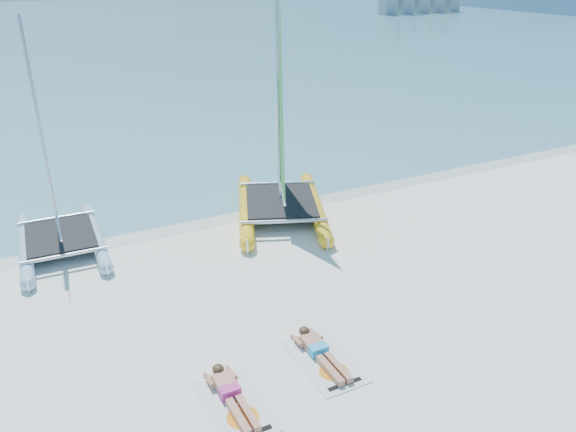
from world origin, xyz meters
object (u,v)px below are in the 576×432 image
(catamaran_blue, at_px, (50,184))
(catamaran_yellow, at_px, (279,137))
(sunbather_a, at_px, (231,393))
(towel_b, at_px, (324,361))
(sunbather_b, at_px, (319,351))
(towel_a, at_px, (235,405))

(catamaran_blue, xyz_separation_m, catamaran_yellow, (6.50, -0.30, 0.47))
(catamaran_blue, relative_size, sunbather_a, 3.55)
(sunbather_a, height_order, towel_b, sunbather_a)
(catamaran_yellow, bearing_deg, towel_b, -87.59)
(catamaran_blue, height_order, towel_b, catamaran_blue)
(sunbather_a, height_order, sunbather_b, same)
(towel_b, relative_size, sunbather_b, 1.07)
(towel_a, xyz_separation_m, towel_b, (1.99, 0.31, 0.00))
(catamaran_yellow, distance_m, towel_b, 7.96)
(sunbather_a, bearing_deg, towel_b, 3.38)
(catamaran_yellow, bearing_deg, sunbather_a, -99.91)
(catamaran_yellow, xyz_separation_m, towel_a, (-4.56, -7.48, -2.29))
(sunbather_a, relative_size, towel_b, 0.93)
(catamaran_blue, relative_size, catamaran_yellow, 0.84)
(towel_a, xyz_separation_m, sunbather_b, (1.99, 0.50, 0.11))
(towel_b, bearing_deg, sunbather_b, 90.00)
(towel_a, xyz_separation_m, sunbather_a, (0.00, 0.19, 0.11))
(sunbather_a, distance_m, towel_b, 2.00)
(catamaran_blue, bearing_deg, sunbather_b, -59.32)
(towel_a, bearing_deg, catamaran_yellow, 58.61)
(catamaran_blue, distance_m, towel_a, 8.22)
(towel_a, distance_m, towel_b, 2.01)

